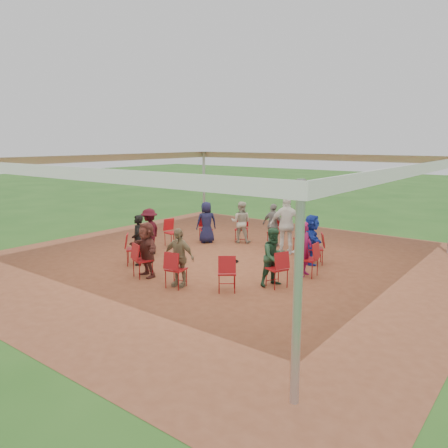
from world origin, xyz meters
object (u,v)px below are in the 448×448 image
Objects in this scene: chair_11 at (227,273)px; chair_12 at (277,269)px; chair_9 at (143,260)px; person_seated_4 at (206,222)px; chair_2 at (302,239)px; chair_0 at (308,260)px; standing_person at (287,225)px; chair_6 at (172,233)px; laptop at (299,250)px; chair_1 at (316,249)px; chair_3 at (275,232)px; person_seated_1 at (312,239)px; chair_10 at (176,269)px; chair_8 at (134,249)px; person_seated_7 at (147,249)px; cable_coil at (233,261)px; person_seated_3 at (241,222)px; person_seated_9 at (274,257)px; person_seated_8 at (179,257)px; person_seated_2 at (273,225)px; person_seated_5 at (149,231)px; chair_5 at (206,229)px; chair_7 at (146,240)px; person_seated_6 at (138,240)px; person_seated_0 at (305,249)px.

chair_12 is at bearing 13.85° from chair_11.
person_seated_4 is at bearing 123.68° from chair_9.
chair_0 is at bearing 152.31° from chair_2.
chair_2 is 0.50× the size of standing_person.
laptop is at bearing 96.52° from chair_6.
person_seated_4 is at bearing 56.32° from chair_1.
chair_3 is 0.63× the size of person_seated_1.
chair_10 is at bearing 49.85° from standing_person.
person_seated_7 is (1.10, -0.52, 0.27)m from chair_8.
person_seated_7 reaches higher than chair_2.
chair_3 is 2.56m from cable_coil.
chair_6 and chair_12 have the same top height.
chair_1 is 0.63× the size of person_seated_3.
person_seated_3 is 4.63m from person_seated_9.
chair_1 is 4.18m from person_seated_8.
chair_12 is 0.63× the size of person_seated_2.
person_seated_4 reaches higher than chair_12.
person_seated_5 is (-3.69, -2.98, 0.27)m from chair_2.
chair_8 is at bearing 40.01° from person_seated_4.
cable_coil is (2.30, -1.52, -0.43)m from chair_5.
person_seated_7 reaches higher than chair_5.
chair_10 is (1.24, -0.07, 0.00)m from chair_9.
person_seated_2 reaches higher than chair_1.
chair_8 is 1.00× the size of chair_12.
chair_8 is 4.18m from person_seated_3.
laptop is (4.26, -1.36, -0.05)m from person_seated_4.
person_seated_7 is 1.00× the size of person_seated_8.
chair_7 is 2.88m from cable_coil.
person_seated_3 is at bearing 160.67° from chair_5.
person_seated_7 is (-2.05, -4.59, 0.27)m from chair_2.
person_seated_6 is at bearing 90.00° from chair_8.
chair_8 is at bearing 112.02° from laptop.
chair_8 is (-1.96, -4.43, 0.00)m from chair_3.
person_seated_5 is 4.63m from person_seated_9.
person_seated_0 and person_seated_2 have the same top height.
person_seated_4 and person_seated_6 have the same top height.
chair_3 is at bearing 54.45° from person_seated_9.
laptop is (3.03, 2.52, -0.05)m from person_seated_7.
person_seated_0 is 4.63m from person_seated_4.
chair_12 is at bearing 40.01° from person_seated_7.
chair_6 is 5.04m from person_seated_9.
person_seated_6 is 4.47m from laptop.
person_seated_0 is at bearing 110.77° from person_seated_4.
chair_12 is at bearing 138.46° from chair_2.
chair_3 is 0.63× the size of person_seated_6.
person_seated_7 is 0.78× the size of standing_person.
person_seated_3 is 2.07m from standing_person.
person_seated_0 is 4.26× the size of laptop.
chair_3 is 2.37m from person_seated_4.
person_seated_0 is (4.94, 0.95, 0.27)m from chair_7.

